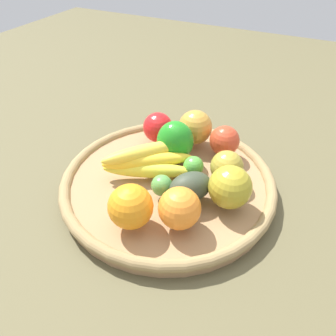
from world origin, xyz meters
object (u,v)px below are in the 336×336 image
at_px(banana_bunch, 147,161).
at_px(apple_2, 230,187).
at_px(apple_0, 197,128).
at_px(lime_1, 193,166).
at_px(avocado, 190,187).
at_px(orange_0, 129,206).
at_px(bell_pepper, 175,141).
at_px(apple_4, 224,141).
at_px(orange_1, 180,208).
at_px(apple_3, 227,167).
at_px(apple_1, 158,127).
at_px(lime_0, 162,185).

bearing_deg(banana_bunch, apple_2, 175.73).
distance_m(apple_0, lime_1, 0.12).
relative_size(apple_2, apple_0, 1.02).
xyz_separation_m(avocado, apple_2, (-0.07, -0.02, 0.01)).
distance_m(avocado, orange_0, 0.12).
distance_m(apple_2, apple_0, 0.21).
xyz_separation_m(bell_pepper, apple_4, (-0.09, -0.07, -0.01)).
relative_size(avocado, bell_pepper, 0.91).
relative_size(orange_0, lime_1, 1.86).
distance_m(orange_1, lime_1, 0.14).
bearing_deg(apple_4, apple_3, 111.39).
xyz_separation_m(apple_3, apple_1, (0.19, -0.07, 0.00)).
xyz_separation_m(avocado, apple_0, (0.06, -0.18, 0.01)).
height_order(bell_pepper, apple_4, bell_pepper).
xyz_separation_m(banana_bunch, apple_0, (-0.05, -0.15, 0.01)).
distance_m(banana_bunch, apple_4, 0.18).
relative_size(bell_pepper, banana_bunch, 0.49).
distance_m(orange_1, apple_1, 0.27).
height_order(orange_1, avocado, orange_1).
bearing_deg(bell_pepper, lime_0, -99.40).
height_order(apple_2, lime_1, apple_2).
bearing_deg(apple_4, apple_1, 6.51).
bearing_deg(apple_3, apple_2, 112.50).
bearing_deg(apple_2, banana_bunch, -4.27).
height_order(banana_bunch, apple_2, apple_2).
distance_m(avocado, apple_3, 0.09).
xyz_separation_m(lime_0, lime_1, (-0.03, -0.08, 0.00)).
xyz_separation_m(apple_4, lime_0, (0.06, 0.18, -0.01)).
height_order(banana_bunch, orange_0, orange_0).
bearing_deg(apple_2, bell_pepper, -29.18).
bearing_deg(orange_1, apple_1, -54.47).
relative_size(lime_0, lime_1, 0.98).
height_order(apple_1, banana_bunch, apple_1).
distance_m(bell_pepper, apple_1, 0.08).
bearing_deg(lime_0, apple_3, -135.82).
height_order(lime_0, lime_1, same).
bearing_deg(orange_0, avocado, -124.62).
xyz_separation_m(apple_3, orange_0, (0.11, 0.18, 0.01)).
bearing_deg(apple_3, apple_1, -19.90).
bearing_deg(lime_0, apple_0, -87.36).
relative_size(orange_1, apple_4, 1.12).
bearing_deg(orange_1, apple_0, -74.10).
bearing_deg(apple_2, orange_0, 40.86).
bearing_deg(avocado, lime_0, 12.84).
bearing_deg(apple_3, lime_0, 44.18).
relative_size(bell_pepper, apple_2, 1.13).
xyz_separation_m(avocado, bell_pepper, (0.08, -0.10, 0.02)).
bearing_deg(banana_bunch, avocado, 163.73).
relative_size(orange_1, apple_3, 1.12).
height_order(apple_3, apple_1, apple_1).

